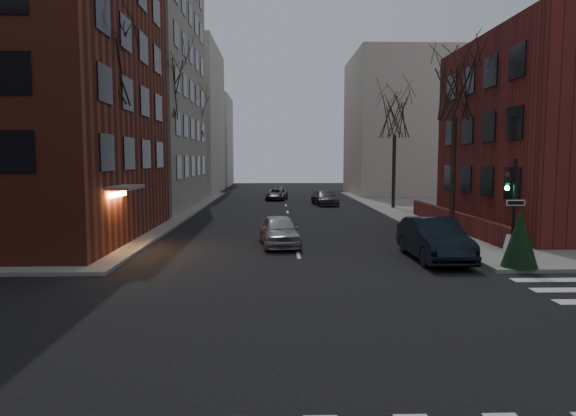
% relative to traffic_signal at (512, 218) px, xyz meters
% --- Properties ---
extents(ground, '(160.00, 160.00, 0.00)m').
position_rel_traffic_signal_xyz_m(ground, '(-7.94, -8.99, -1.91)').
color(ground, black).
rests_on(ground, ground).
extents(building_left_tan, '(18.00, 18.00, 28.00)m').
position_rel_traffic_signal_xyz_m(building_left_tan, '(-24.94, 25.01, 12.09)').
color(building_left_tan, gray).
rests_on(building_left_tan, ground).
extents(low_wall_right, '(0.35, 16.00, 1.00)m').
position_rel_traffic_signal_xyz_m(low_wall_right, '(1.36, 10.01, -1.26)').
color(low_wall_right, maroon).
rests_on(low_wall_right, sidewalk_far_right).
extents(building_distant_la, '(14.00, 16.00, 18.00)m').
position_rel_traffic_signal_xyz_m(building_distant_la, '(-22.94, 46.01, 7.09)').
color(building_distant_la, '#B7AD9B').
rests_on(building_distant_la, ground).
extents(building_distant_ra, '(14.00, 14.00, 16.00)m').
position_rel_traffic_signal_xyz_m(building_distant_ra, '(7.06, 41.01, 6.09)').
color(building_distant_ra, '#B7AD9B').
rests_on(building_distant_ra, ground).
extents(building_distant_lb, '(10.00, 12.00, 14.00)m').
position_rel_traffic_signal_xyz_m(building_distant_lb, '(-20.94, 63.01, 5.09)').
color(building_distant_lb, '#B7AD9B').
rests_on(building_distant_lb, ground).
extents(traffic_signal, '(0.76, 0.44, 4.00)m').
position_rel_traffic_signal_xyz_m(traffic_signal, '(0.00, 0.00, 0.00)').
color(traffic_signal, black).
rests_on(traffic_signal, sidewalk_far_right).
extents(tree_left_a, '(4.18, 4.18, 10.26)m').
position_rel_traffic_signal_xyz_m(tree_left_a, '(-16.74, 5.01, 6.56)').
color(tree_left_a, '#2D231C').
rests_on(tree_left_a, sidewalk_far_left).
extents(tree_left_b, '(4.40, 4.40, 10.80)m').
position_rel_traffic_signal_xyz_m(tree_left_b, '(-16.74, 17.01, 7.00)').
color(tree_left_b, '#2D231C').
rests_on(tree_left_b, sidewalk_far_left).
extents(tree_left_c, '(3.96, 3.96, 9.72)m').
position_rel_traffic_signal_xyz_m(tree_left_c, '(-16.74, 31.01, 6.12)').
color(tree_left_c, '#2D231C').
rests_on(tree_left_c, sidewalk_far_left).
extents(tree_right_a, '(3.96, 3.96, 9.72)m').
position_rel_traffic_signal_xyz_m(tree_right_a, '(0.86, 9.01, 6.12)').
color(tree_right_a, '#2D231C').
rests_on(tree_right_a, sidewalk_far_right).
extents(tree_right_b, '(3.74, 3.74, 9.18)m').
position_rel_traffic_signal_xyz_m(tree_right_b, '(0.86, 23.01, 5.68)').
color(tree_right_b, '#2D231C').
rests_on(tree_right_b, sidewalk_far_right).
extents(streetlamp_near, '(0.36, 0.36, 6.28)m').
position_rel_traffic_signal_xyz_m(streetlamp_near, '(-16.14, 13.01, 2.33)').
color(streetlamp_near, black).
rests_on(streetlamp_near, sidewalk_far_left).
extents(streetlamp_far, '(0.36, 0.36, 6.28)m').
position_rel_traffic_signal_xyz_m(streetlamp_far, '(-16.14, 33.01, 2.33)').
color(streetlamp_far, black).
rests_on(streetlamp_far, sidewalk_far_left).
extents(parked_sedan, '(1.90, 5.23, 1.71)m').
position_rel_traffic_signal_xyz_m(parked_sedan, '(-2.45, 1.60, -1.05)').
color(parked_sedan, black).
rests_on(parked_sedan, ground).
extents(car_lane_silver, '(2.16, 4.46, 1.47)m').
position_rel_traffic_signal_xyz_m(car_lane_silver, '(-8.74, 5.22, -1.18)').
color(car_lane_silver, '#9E9EA3').
rests_on(car_lane_silver, ground).
extents(car_lane_gray, '(2.45, 4.79, 1.33)m').
position_rel_traffic_signal_xyz_m(car_lane_gray, '(-4.43, 27.01, -1.24)').
color(car_lane_gray, '#424247').
rests_on(car_lane_gray, ground).
extents(car_lane_far, '(2.48, 4.39, 1.16)m').
position_rel_traffic_signal_xyz_m(car_lane_far, '(-8.74, 33.01, -1.33)').
color(car_lane_far, '#3C3C41').
rests_on(car_lane_far, ground).
extents(sandwich_board, '(0.39, 0.53, 0.82)m').
position_rel_traffic_signal_xyz_m(sandwich_board, '(0.98, 2.10, -1.35)').
color(sandwich_board, silver).
rests_on(sandwich_board, sidewalk_far_right).
extents(evergreen_shrub, '(1.47, 1.47, 2.16)m').
position_rel_traffic_signal_xyz_m(evergreen_shrub, '(0.10, -0.49, -0.68)').
color(evergreen_shrub, black).
rests_on(evergreen_shrub, sidewalk_far_right).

